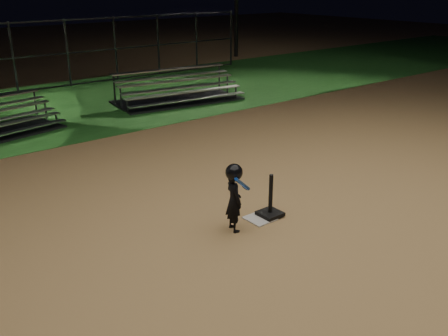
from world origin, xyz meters
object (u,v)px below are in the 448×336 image
batting_tee (270,208)px  bleacher_right (178,95)px  child_batter (234,196)px  home_plate (260,218)px

batting_tee → bleacher_right: size_ratio=0.17×
batting_tee → child_batter: size_ratio=0.65×
child_batter → bleacher_right: child_batter is taller
home_plate → bleacher_right: size_ratio=0.10×
home_plate → child_batter: child_batter is taller
home_plate → batting_tee: (0.21, -0.03, 0.15)m
child_batter → bleacher_right: (4.40, 8.27, -0.41)m
home_plate → batting_tee: bearing=-7.3°
home_plate → batting_tee: batting_tee is taller
batting_tee → bleacher_right: bleacher_right is taller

